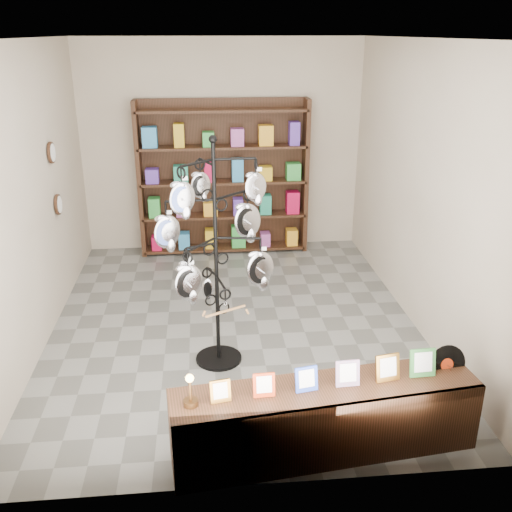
% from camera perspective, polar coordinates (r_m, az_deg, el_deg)
% --- Properties ---
extents(ground, '(5.00, 5.00, 0.00)m').
position_cam_1_polar(ground, '(6.49, -2.17, -6.58)').
color(ground, slate).
rests_on(ground, ground).
extents(room_envelope, '(5.00, 5.00, 5.00)m').
position_cam_1_polar(room_envelope, '(5.85, -2.42, 9.61)').
color(room_envelope, '#BEAF99').
rests_on(room_envelope, ground).
extents(display_tree, '(1.22, 1.22, 2.23)m').
position_cam_1_polar(display_tree, '(5.24, -4.07, 1.77)').
color(display_tree, black).
rests_on(display_tree, ground).
extents(front_shelf, '(2.39, 0.75, 0.83)m').
position_cam_1_polar(front_shelf, '(4.58, 6.90, -15.87)').
color(front_shelf, black).
rests_on(front_shelf, ground).
extents(back_shelving, '(2.42, 0.36, 2.20)m').
position_cam_1_polar(back_shelving, '(8.27, -3.26, 7.33)').
color(back_shelving, black).
rests_on(back_shelving, ground).
extents(wall_clocks, '(0.03, 0.24, 0.84)m').
position_cam_1_polar(wall_clocks, '(6.90, -19.47, 7.27)').
color(wall_clocks, black).
rests_on(wall_clocks, ground).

